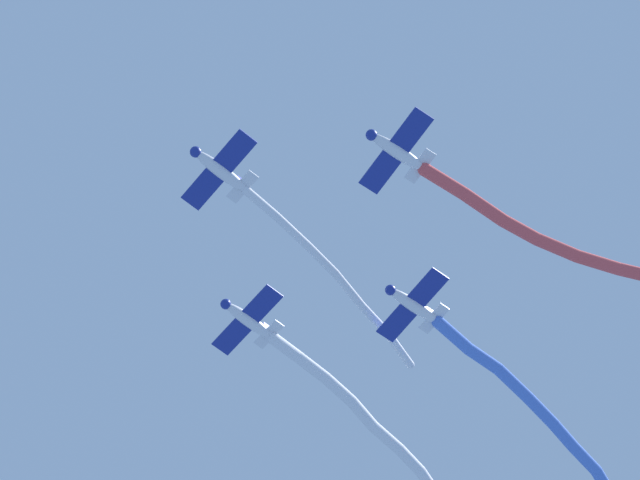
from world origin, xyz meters
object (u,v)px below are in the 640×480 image
airplane_right_wing (248,320)px  airplane_slot (413,305)px  airplane_left_wing (396,151)px  airplane_lead (219,170)px

airplane_right_wing → airplane_slot: bearing=132.4°
airplane_left_wing → airplane_slot: airplane_slot is taller
airplane_lead → airplane_left_wing: size_ratio=0.99×
airplane_left_wing → airplane_right_wing: 16.37m
airplane_lead → airplane_slot: 16.36m
airplane_slot → airplane_right_wing: bearing=-43.9°
airplane_lead → airplane_right_wing: airplane_right_wing is taller
airplane_right_wing → airplane_slot: size_ratio=0.99×
airplane_right_wing → airplane_slot: (-7.29, 8.98, -0.50)m
airplane_left_wing → airplane_right_wing: size_ratio=1.01×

